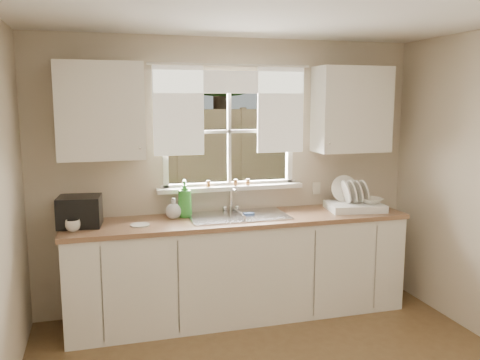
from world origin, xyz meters
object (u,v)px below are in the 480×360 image
object	(u,v)px
dish_rack	(354,203)
cup	(73,226)
soap_bottle_a	(185,198)
black_appliance	(80,211)

from	to	relation	value
dish_rack	cup	bearing A→B (deg)	-177.62
soap_bottle_a	black_appliance	distance (m)	0.89
soap_bottle_a	cup	xyz separation A→B (m)	(-0.94, -0.25, -0.12)
black_appliance	dish_rack	bearing A→B (deg)	4.99
cup	black_appliance	distance (m)	0.19
dish_rack	cup	world-z (taller)	dish_rack
dish_rack	cup	xyz separation A→B (m)	(-2.53, -0.11, -0.02)
black_appliance	cup	bearing A→B (deg)	-101.07
dish_rack	black_appliance	xyz separation A→B (m)	(-2.48, 0.06, 0.06)
soap_bottle_a	cup	bearing A→B (deg)	-158.88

